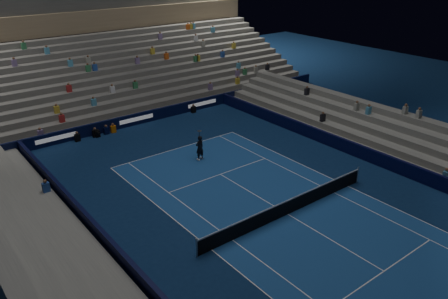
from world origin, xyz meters
TOP-DOWN VIEW (x-y plane):
  - ground at (0.00, 0.00)m, footprint 90.00×90.00m
  - court_surface at (0.00, 0.00)m, footprint 10.97×23.77m
  - sponsor_barrier_far at (0.00, 18.50)m, footprint 44.00×0.25m
  - sponsor_barrier_east at (9.70, 0.00)m, footprint 0.25×37.00m
  - sponsor_barrier_west at (-9.70, 0.00)m, footprint 0.25×37.00m
  - grandstand_main at (0.00, 27.90)m, footprint 44.00×15.20m
  - grandstand_east at (13.17, 0.00)m, footprint 5.00×37.00m
  - tennis_net at (0.00, 0.00)m, footprint 12.90×0.10m
  - tennis_player at (0.28, 9.21)m, footprint 0.71×0.50m
  - broadcast_camera at (-3.83, 17.96)m, footprint 0.43×0.87m

SIDE VIEW (x-z plane):
  - ground at x=0.00m, z-range 0.00..0.00m
  - court_surface at x=0.00m, z-range 0.00..0.01m
  - broadcast_camera at x=-3.83m, z-range 0.01..0.56m
  - sponsor_barrier_far at x=0.00m, z-range 0.00..1.00m
  - sponsor_barrier_east at x=9.70m, z-range 0.00..1.00m
  - sponsor_barrier_west at x=-9.70m, z-range 0.00..1.00m
  - tennis_net at x=0.00m, z-range -0.05..1.05m
  - grandstand_east at x=13.17m, z-range -0.33..2.17m
  - tennis_player at x=0.28m, z-range 0.00..1.85m
  - grandstand_main at x=0.00m, z-range -2.22..8.98m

